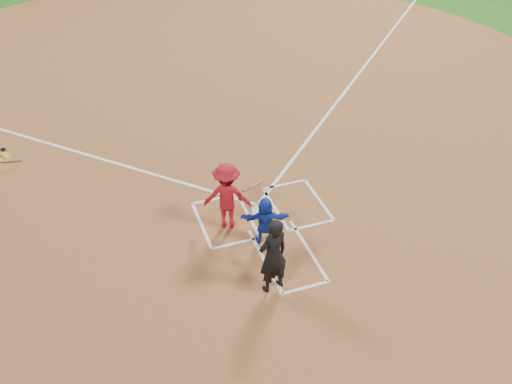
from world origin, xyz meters
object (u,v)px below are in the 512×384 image
object	(u,v)px
batter_at_plate	(227,196)
home_plate	(262,212)
umpire	(273,255)
catcher	(265,221)

from	to	relation	value
batter_at_plate	home_plate	bearing A→B (deg)	11.85
umpire	batter_at_plate	size ratio (longest dim) A/B	1.06
catcher	batter_at_plate	world-z (taller)	batter_at_plate
home_plate	umpire	size ratio (longest dim) A/B	0.32
catcher	batter_at_plate	size ratio (longest dim) A/B	0.70
batter_at_plate	catcher	bearing A→B (deg)	-52.47
home_plate	batter_at_plate	world-z (taller)	batter_at_plate
catcher	home_plate	bearing A→B (deg)	-89.64
catcher	umpire	xyz separation A→B (m)	(-0.38, -1.49, 0.33)
home_plate	catcher	world-z (taller)	catcher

